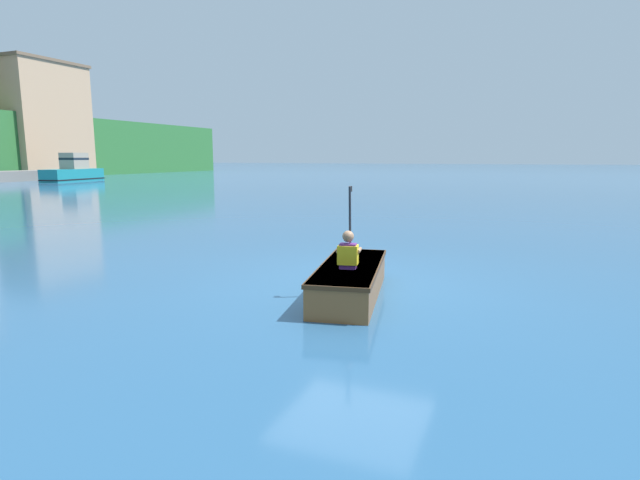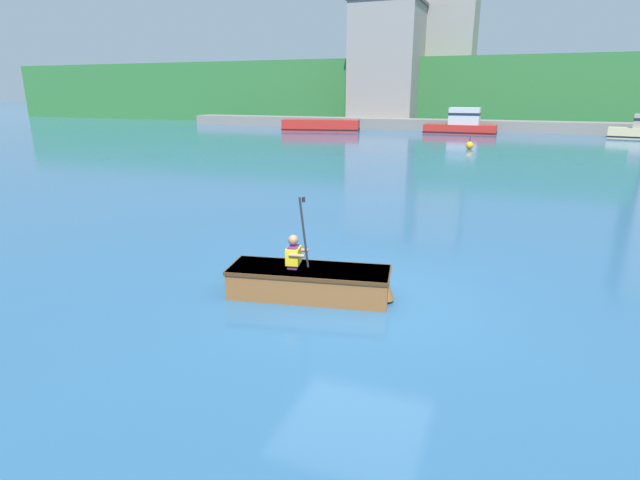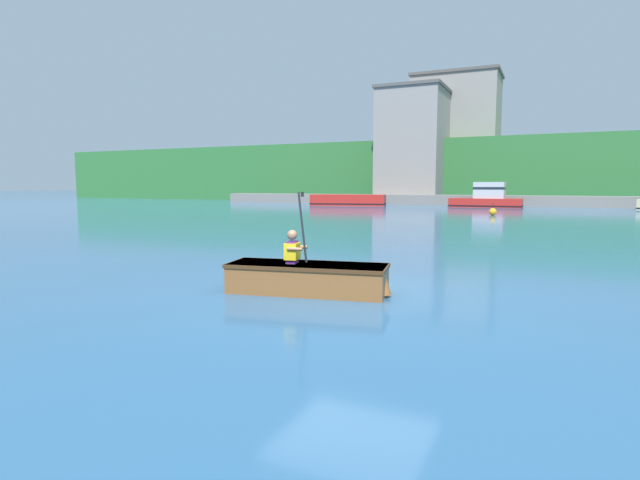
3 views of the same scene
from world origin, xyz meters
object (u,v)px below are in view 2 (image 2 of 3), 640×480
person_paddler (294,253)px  channel_buoy (470,145)px  moored_boat_dock_center_near (462,124)px  moored_boat_dock_west_end (321,126)px  rowboat_foreground (311,281)px

person_paddler → channel_buoy: bearing=88.3°
moored_boat_dock_center_near → person_paddler: 35.70m
channel_buoy → moored_boat_dock_west_end: bearing=143.1°
rowboat_foreground → moored_boat_dock_west_end: bearing=110.7°
moored_boat_dock_west_end → person_paddler: 36.29m
moored_boat_dock_west_end → person_paddler: (12.59, -34.04, 0.29)m
moored_boat_dock_west_end → moored_boat_dock_center_near: size_ratio=1.20×
moored_boat_dock_center_near → moored_boat_dock_west_end: bearing=-171.9°
rowboat_foreground → channel_buoy: (0.42, 24.00, -0.06)m
moored_boat_dock_center_near → person_paddler: size_ratio=4.79×
moored_boat_dock_center_near → channel_buoy: moored_boat_dock_center_near is taller
moored_boat_dock_west_end → channel_buoy: moored_boat_dock_west_end is taller
rowboat_foreground → person_paddler: size_ratio=2.34×
person_paddler → channel_buoy: person_paddler is taller
channel_buoy → person_paddler: bearing=-91.7°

